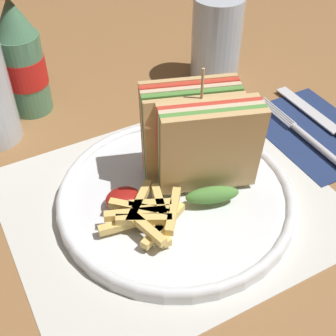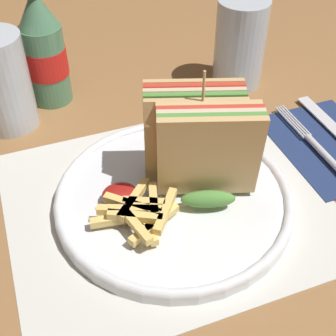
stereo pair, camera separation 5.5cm
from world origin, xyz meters
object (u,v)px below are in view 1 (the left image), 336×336
(club_sandwich, at_px, (199,141))
(knife, at_px, (329,125))
(coke_bottle_near, at_px, (22,59))
(glass_near, at_px, (216,40))
(plate_main, at_px, (176,196))
(fork, at_px, (311,140))

(club_sandwich, relative_size, knife, 0.70)
(knife, relative_size, coke_bottle_near, 1.11)
(coke_bottle_near, distance_m, glass_near, 0.29)
(plate_main, bearing_deg, coke_bottle_near, 109.16)
(club_sandwich, height_order, coke_bottle_near, coke_bottle_near)
(fork, distance_m, glass_near, 0.22)
(club_sandwich, bearing_deg, fork, -1.18)
(plate_main, height_order, coke_bottle_near, coke_bottle_near)
(coke_bottle_near, relative_size, glass_near, 1.41)
(fork, xyz_separation_m, coke_bottle_near, (-0.31, 0.27, 0.07))
(knife, height_order, coke_bottle_near, coke_bottle_near)
(club_sandwich, relative_size, fork, 0.78)
(plate_main, distance_m, fork, 0.22)
(plate_main, height_order, glass_near, glass_near)
(club_sandwich, height_order, knife, club_sandwich)
(plate_main, distance_m, club_sandwich, 0.07)
(knife, bearing_deg, glass_near, 109.89)
(knife, bearing_deg, coke_bottle_near, 145.00)
(club_sandwich, relative_size, coke_bottle_near, 0.78)
(club_sandwich, xyz_separation_m, knife, (0.23, 0.01, -0.07))
(glass_near, bearing_deg, fork, -83.86)
(plate_main, distance_m, coke_bottle_near, 0.30)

